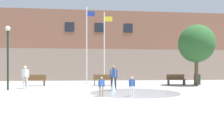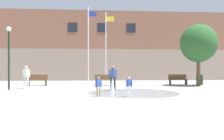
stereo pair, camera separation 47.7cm
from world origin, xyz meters
The scene contains 15 objects.
ground_plane centered at (0.00, 0.00, 0.00)m, with size 100.00×100.00×0.00m, color gray.
library_building centered at (0.00, 20.16, 4.22)m, with size 36.00×6.05×8.43m.
splash_fountain centered at (1.12, 3.76, 0.13)m, with size 5.18×5.18×0.83m.
park_bench_far_left centered at (-5.50, 9.29, 0.48)m, with size 1.60×0.44×0.91m.
park_bench_under_left_flagpole centered at (-0.03, 9.30, 0.48)m, with size 1.60×0.44×0.91m.
park_bench_under_right_flagpole centered at (6.31, 9.27, 0.48)m, with size 1.60×0.44×0.91m.
child_with_pink_shirt centered at (0.96, 1.69, 0.58)m, with size 0.31×0.24×0.99m.
adult_near_bench centered at (-5.57, 6.65, 0.93)m, with size 0.50×0.36×1.59m.
child_in_fountain centered at (-0.55, 1.68, 0.58)m, with size 0.31×0.20×0.99m.
adult_watching centered at (0.39, 4.82, 0.93)m, with size 0.50×0.38×1.59m.
flagpole_left centered at (-1.37, 11.00, 3.76)m, with size 0.80×0.10×7.04m.
flagpole_right centered at (0.23, 11.00, 3.53)m, with size 0.80×0.10×6.60m.
lamp_post_left_lane centered at (-6.40, 5.77, 2.69)m, with size 0.32×0.32×4.15m.
trash_can centered at (8.31, 9.42, 0.45)m, with size 0.56×0.56×0.90m, color #193323.
street_tree_near_building centered at (7.66, 8.29, 3.46)m, with size 2.93×2.93×5.03m.
Camera 2 is at (-0.63, -8.99, 1.35)m, focal length 35.00 mm.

